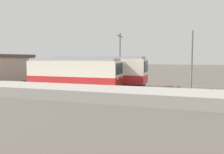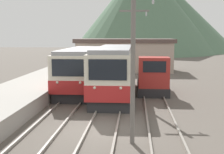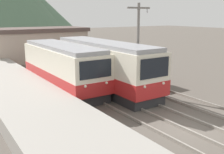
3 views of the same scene
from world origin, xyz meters
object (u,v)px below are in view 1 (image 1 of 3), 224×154
at_px(commuter_train_left, 74,76).
at_px(commuter_train_center, 97,73).
at_px(shunting_locomotive, 96,76).
at_px(catenary_mast_mid, 120,58).
at_px(catenary_mast_near, 192,58).

xyz_separation_m(commuter_train_left, commuter_train_center, (2.80, -1.62, 0.09)).
bearing_deg(shunting_locomotive, commuter_train_center, -154.49).
xyz_separation_m(commuter_train_left, shunting_locomotive, (5.80, -0.19, -0.45)).
distance_m(shunting_locomotive, catenary_mast_mid, 4.76).
distance_m(catenary_mast_near, catenary_mast_mid, 8.34).
distance_m(commuter_train_left, catenary_mast_near, 13.22).
height_order(commuter_train_left, catenary_mast_mid, catenary_mast_mid).
relative_size(commuter_train_center, catenary_mast_near, 1.79).
height_order(commuter_train_center, catenary_mast_near, catenary_mast_near).
distance_m(commuter_train_left, catenary_mast_mid, 6.20).
relative_size(commuter_train_left, commuter_train_center, 0.89).
bearing_deg(catenary_mast_mid, shunting_locomotive, 68.67).
height_order(shunting_locomotive, catenary_mast_near, catenary_mast_near).
bearing_deg(catenary_mast_mid, commuter_train_left, 137.07).
distance_m(commuter_train_center, catenary_mast_near, 10.99).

